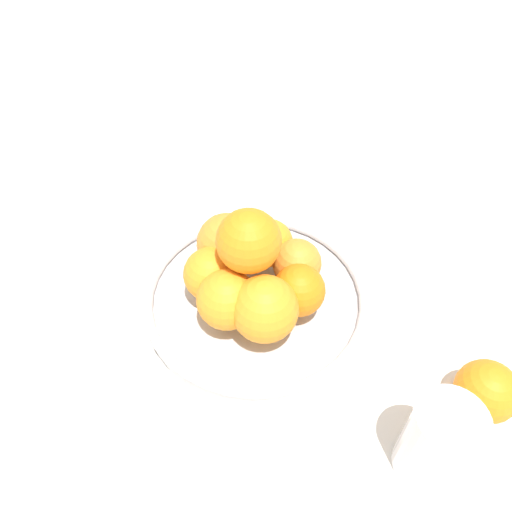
% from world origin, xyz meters
% --- Properties ---
extents(ground_plane, '(4.00, 4.00, 0.00)m').
position_xyz_m(ground_plane, '(0.00, 0.00, 0.00)').
color(ground_plane, silver).
extents(fruit_bowl, '(0.30, 0.30, 0.03)m').
position_xyz_m(fruit_bowl, '(0.00, 0.00, 0.02)').
color(fruit_bowl, silver).
rests_on(fruit_bowl, ground_plane).
extents(orange_pile, '(0.20, 0.18, 0.14)m').
position_xyz_m(orange_pile, '(0.00, -0.01, 0.08)').
color(orange_pile, orange).
rests_on(orange_pile, fruit_bowl).
extents(stray_orange, '(0.07, 0.07, 0.07)m').
position_xyz_m(stray_orange, '(0.23, 0.19, 0.04)').
color(stray_orange, orange).
rests_on(stray_orange, ground_plane).
extents(drinking_glass, '(0.07, 0.07, 0.11)m').
position_xyz_m(drinking_glass, '(0.27, 0.09, 0.06)').
color(drinking_glass, white).
rests_on(drinking_glass, ground_plane).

